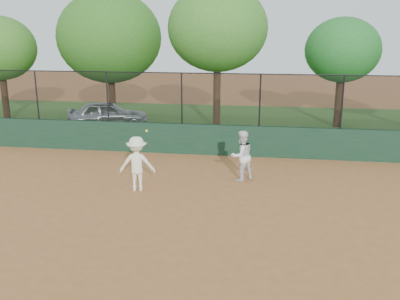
# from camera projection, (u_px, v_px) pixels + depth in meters

# --- Properties ---
(ground) EXTENTS (80.00, 80.00, 0.00)m
(ground) POSITION_uv_depth(u_px,v_px,m) (158.00, 213.00, 11.96)
(ground) COLOR #AC6837
(ground) RESTS_ON ground
(back_wall) EXTENTS (26.00, 0.20, 1.20)m
(back_wall) POSITION_uv_depth(u_px,v_px,m) (195.00, 139.00, 17.53)
(back_wall) COLOR #1B3D28
(back_wall) RESTS_ON ground
(grass_strip) EXTENTS (36.00, 12.00, 0.01)m
(grass_strip) POSITION_uv_depth(u_px,v_px,m) (213.00, 124.00, 23.41)
(grass_strip) COLOR #274F18
(grass_strip) RESTS_ON ground
(parked_car) EXTENTS (4.25, 2.74, 1.35)m
(parked_car) POSITION_uv_depth(u_px,v_px,m) (108.00, 114.00, 22.28)
(parked_car) COLOR #A5AAAF
(parked_car) RESTS_ON ground
(player_second) EXTENTS (1.02, 0.99, 1.65)m
(player_second) POSITION_uv_depth(u_px,v_px,m) (242.00, 156.00, 14.39)
(player_second) COLOR white
(player_second) RESTS_ON ground
(player_main) EXTENTS (1.17, 0.79, 1.94)m
(player_main) POSITION_uv_depth(u_px,v_px,m) (137.00, 164.00, 13.48)
(player_main) COLOR white
(player_main) RESTS_ON ground
(fence_assembly) EXTENTS (26.00, 0.06, 2.00)m
(fence_assembly) POSITION_uv_depth(u_px,v_px,m) (194.00, 98.00, 17.11)
(fence_assembly) COLOR black
(fence_assembly) RESTS_ON back_wall
(tree_1) EXTENTS (5.40, 4.91, 6.73)m
(tree_1) POSITION_uv_depth(u_px,v_px,m) (109.00, 37.00, 22.88)
(tree_1) COLOR #3E2715
(tree_1) RESTS_ON ground
(tree_2) EXTENTS (4.70, 4.27, 6.87)m
(tree_2) POSITION_uv_depth(u_px,v_px,m) (218.00, 29.00, 20.81)
(tree_2) COLOR #4B2F1B
(tree_2) RESTS_ON ground
(tree_3) EXTENTS (3.64, 3.31, 5.39)m
(tree_3) POSITION_uv_depth(u_px,v_px,m) (343.00, 50.00, 21.67)
(tree_3) COLOR #3D2614
(tree_3) RESTS_ON ground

